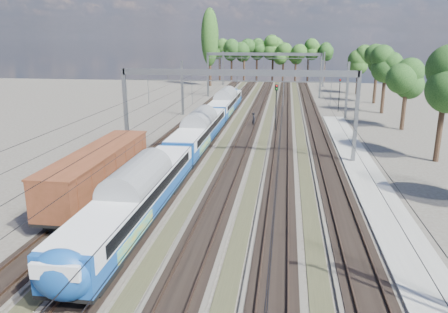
# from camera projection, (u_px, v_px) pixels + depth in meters

# --- Properties ---
(track_bed) EXTENTS (21.00, 130.00, 0.34)m
(track_bed) POSITION_uv_depth(u_px,v_px,m) (249.00, 129.00, 58.79)
(track_bed) COLOR #47423A
(track_bed) RESTS_ON ground
(platform) EXTENTS (3.00, 70.00, 0.30)m
(platform) POSITION_uv_depth(u_px,v_px,m) (378.00, 198.00, 33.28)
(platform) COLOR gray
(platform) RESTS_ON ground
(catenary) EXTENTS (25.65, 130.00, 9.00)m
(catenary) POSITION_uv_depth(u_px,v_px,m) (256.00, 76.00, 64.42)
(catenary) COLOR slate
(catenary) RESTS_ON ground
(tree_belt) EXTENTS (39.74, 101.51, 11.89)m
(tree_belt) POSITION_uv_depth(u_px,v_px,m) (299.00, 54.00, 98.28)
(tree_belt) COLOR black
(tree_belt) RESTS_ON ground
(poplar) EXTENTS (4.40, 4.40, 19.04)m
(poplar) POSITION_uv_depth(u_px,v_px,m) (210.00, 38.00, 108.24)
(poplar) COLOR black
(poplar) RESTS_ON ground
(emu_train) EXTENTS (2.94, 62.18, 4.30)m
(emu_train) POSITION_uv_depth(u_px,v_px,m) (199.00, 127.00, 47.47)
(emu_train) COLOR black
(emu_train) RESTS_ON ground
(freight_boxcar) EXTENTS (3.00, 14.50, 3.74)m
(freight_boxcar) POSITION_uv_depth(u_px,v_px,m) (99.00, 171.00, 32.82)
(freight_boxcar) COLOR black
(freight_boxcar) RESTS_ON ground
(worker) EXTENTS (0.60, 0.80, 1.96)m
(worker) POSITION_uv_depth(u_px,v_px,m) (254.00, 120.00, 60.43)
(worker) COLOR black
(worker) RESTS_ON ground
(signal_near) EXTENTS (0.44, 0.41, 6.18)m
(signal_near) POSITION_uv_depth(u_px,v_px,m) (276.00, 102.00, 56.38)
(signal_near) COLOR black
(signal_near) RESTS_ON ground
(signal_far) EXTENTS (0.36, 0.32, 5.40)m
(signal_far) POSITION_uv_depth(u_px,v_px,m) (339.00, 91.00, 71.81)
(signal_far) COLOR black
(signal_far) RESTS_ON ground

